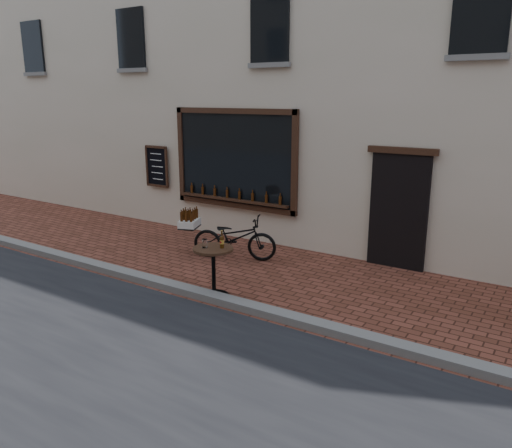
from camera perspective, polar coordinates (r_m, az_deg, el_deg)
The scene contains 5 objects.
ground at distance 8.07m, azimuth -5.55°, elevation -9.25°, with size 90.00×90.00×0.00m, color #592B1D.
kerb at distance 8.19m, azimuth -4.68°, elevation -8.40°, with size 90.00×0.25×0.12m, color slate.
shop_building at distance 13.22m, azimuth 13.03°, elevation 21.78°, with size 28.00×6.20×10.00m.
cargo_bicycle at distance 10.11m, azimuth -2.66°, elevation -1.48°, with size 2.05×1.22×0.97m.
bistro_table at distance 8.19m, azimuth -4.87°, elevation -4.33°, with size 0.66×0.66×1.14m.
Camera 1 is at (4.65, -5.75, 3.24)m, focal length 35.00 mm.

